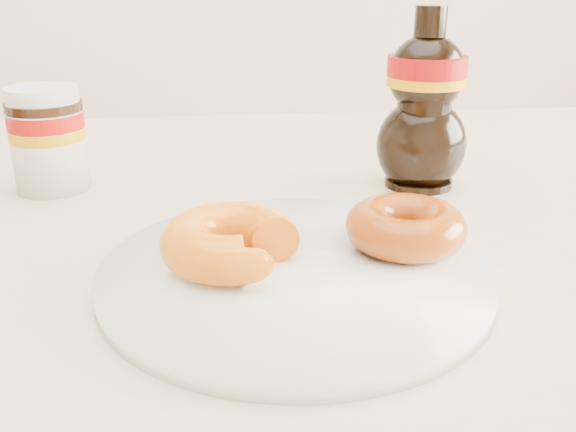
{
  "coord_description": "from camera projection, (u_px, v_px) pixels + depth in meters",
  "views": [
    {
      "loc": [
        0.01,
        -0.49,
        0.98
      ],
      "look_at": [
        0.07,
        -0.0,
        0.79
      ],
      "focal_mm": 40.0,
      "sensor_mm": 36.0,
      "label": 1
    }
  ],
  "objects": [
    {
      "name": "plate",
      "position": [
        295.0,
        273.0,
        0.49
      ],
      "size": [
        0.3,
        0.3,
        0.01
      ],
      "color": "white",
      "rests_on": "dining_table"
    },
    {
      "name": "dining_table",
      "position": [
        214.0,
        291.0,
        0.65
      ],
      "size": [
        1.4,
        0.9,
        0.75
      ],
      "color": "beige",
      "rests_on": "ground"
    },
    {
      "name": "donut_bitten",
      "position": [
        230.0,
        241.0,
        0.48
      ],
      "size": [
        0.11,
        0.11,
        0.04
      ],
      "primitive_type": "torus",
      "rotation": [
        0.0,
        0.0,
        0.05
      ],
      "color": "#E4540D",
      "rests_on": "plate"
    },
    {
      "name": "nutella_jar",
      "position": [
        48.0,
        135.0,
        0.68
      ],
      "size": [
        0.08,
        0.08,
        0.11
      ],
      "rotation": [
        0.0,
        0.0,
        -0.11
      ],
      "color": "white",
      "rests_on": "dining_table"
    },
    {
      "name": "syrup_bottle",
      "position": [
        425.0,
        100.0,
        0.67
      ],
      "size": [
        0.11,
        0.1,
        0.19
      ],
      "primitive_type": null,
      "rotation": [
        0.0,
        0.0,
        -0.17
      ],
      "color": "black",
      "rests_on": "dining_table"
    },
    {
      "name": "donut_whole",
      "position": [
        406.0,
        226.0,
        0.51
      ],
      "size": [
        0.11,
        0.11,
        0.03
      ],
      "primitive_type": "torus",
      "rotation": [
        0.0,
        0.0,
        -0.21
      ],
      "color": "#8D3D09",
      "rests_on": "plate"
    }
  ]
}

